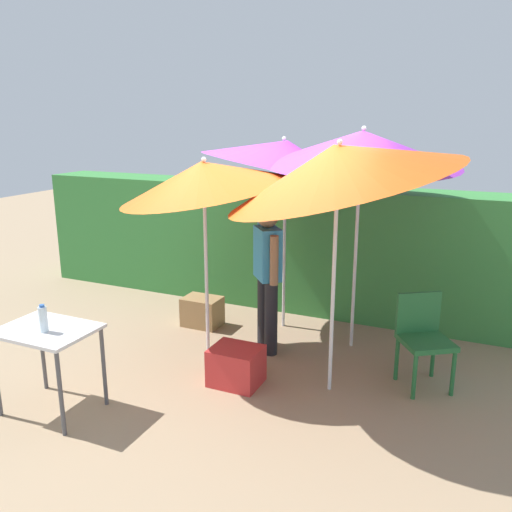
# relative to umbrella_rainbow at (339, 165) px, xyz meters

# --- Properties ---
(ground_plane) EXTENTS (24.00, 24.00, 0.00)m
(ground_plane) POSITION_rel_umbrella_rainbow_xyz_m (-0.98, 0.18, -2.11)
(ground_plane) COLOR #9E8466
(hedge_row) EXTENTS (8.00, 0.70, 1.64)m
(hedge_row) POSITION_rel_umbrella_rainbow_xyz_m (-0.98, 2.10, -1.29)
(hedge_row) COLOR #38843D
(hedge_row) RESTS_ON ground_plane
(umbrella_rainbow) EXTENTS (2.11, 2.06, 2.62)m
(umbrella_rainbow) POSITION_rel_umbrella_rainbow_xyz_m (0.00, 0.00, 0.00)
(umbrella_rainbow) COLOR silver
(umbrella_rainbow) RESTS_ON ground_plane
(umbrella_orange) EXTENTS (1.96, 1.92, 2.53)m
(umbrella_orange) POSITION_rel_umbrella_rainbow_xyz_m (-1.01, 1.36, -0.03)
(umbrella_orange) COLOR silver
(umbrella_orange) RESTS_ON ground_plane
(umbrella_yellow) EXTENTS (1.77, 1.74, 2.28)m
(umbrella_yellow) POSITION_rel_umbrella_rainbow_xyz_m (-1.38, 0.13, -0.17)
(umbrella_yellow) COLOR silver
(umbrella_yellow) RESTS_ON ground_plane
(umbrella_navy) EXTENTS (2.04, 2.04, 2.46)m
(umbrella_navy) POSITION_rel_umbrella_rainbow_xyz_m (-0.06, 1.10, 0.08)
(umbrella_navy) COLOR silver
(umbrella_navy) RESTS_ON ground_plane
(person_vendor) EXTENTS (0.42, 0.48, 1.88)m
(person_vendor) POSITION_rel_umbrella_rainbow_xyz_m (-0.91, 0.63, -1.18)
(person_vendor) COLOR black
(person_vendor) RESTS_ON ground_plane
(chair_plastic) EXTENTS (0.61, 0.61, 0.89)m
(chair_plastic) POSITION_rel_umbrella_rainbow_xyz_m (0.75, 0.50, -1.60)
(chair_plastic) COLOR #236633
(chair_plastic) RESTS_ON ground_plane
(cooler_box) EXTENTS (0.47, 0.39, 0.37)m
(cooler_box) POSITION_rel_umbrella_rainbow_xyz_m (-0.87, -0.22, -1.93)
(cooler_box) COLOR red
(cooler_box) RESTS_ON ground_plane
(crate_cardboard) EXTENTS (0.46, 0.33, 0.36)m
(crate_cardboard) POSITION_rel_umbrella_rainbow_xyz_m (-1.91, 0.94, -1.94)
(crate_cardboard) COLOR #9E7A4C
(crate_cardboard) RESTS_ON ground_plane
(folding_table) EXTENTS (0.80, 0.60, 0.77)m
(folding_table) POSITION_rel_umbrella_rainbow_xyz_m (-2.13, -1.31, -1.44)
(folding_table) COLOR #4C4C51
(folding_table) RESTS_ON ground_plane
(bottle_water) EXTENTS (0.07, 0.07, 0.24)m
(bottle_water) POSITION_rel_umbrella_rainbow_xyz_m (-2.09, -1.37, -1.23)
(bottle_water) COLOR silver
(bottle_water) RESTS_ON folding_table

